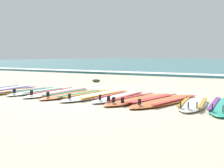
# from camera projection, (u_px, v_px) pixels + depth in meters

# --- Properties ---
(ground_plane) EXTENTS (80.00, 80.00, 0.00)m
(ground_plane) POSITION_uv_depth(u_px,v_px,m) (104.00, 96.00, 8.01)
(ground_plane) COLOR beige
(wave_foam_strip) EXTENTS (80.00, 1.24, 0.11)m
(wave_foam_strip) POSITION_uv_depth(u_px,v_px,m) (202.00, 76.00, 14.82)
(wave_foam_strip) COLOR white
(wave_foam_strip) RESTS_ON ground
(surfboard_0) EXTENTS (0.93, 2.59, 0.18)m
(surfboard_0) POSITION_uv_depth(u_px,v_px,m) (2.00, 90.00, 9.10)
(surfboard_0) COLOR white
(surfboard_0) RESTS_ON ground
(surfboard_1) EXTENTS (0.81, 2.40, 0.18)m
(surfboard_1) POSITION_uv_depth(u_px,v_px,m) (16.00, 91.00, 8.77)
(surfboard_1) COLOR yellow
(surfboard_1) RESTS_ON ground
(surfboard_2) EXTENTS (0.54, 2.09, 0.18)m
(surfboard_2) POSITION_uv_depth(u_px,v_px,m) (39.00, 91.00, 8.68)
(surfboard_2) COLOR white
(surfboard_2) RESTS_ON ground
(surfboard_3) EXTENTS (0.70, 2.48, 0.18)m
(surfboard_3) POSITION_uv_depth(u_px,v_px,m) (58.00, 92.00, 8.46)
(surfboard_3) COLOR silver
(surfboard_3) RESTS_ON ground
(surfboard_4) EXTENTS (0.60, 2.31, 0.18)m
(surfboard_4) POSITION_uv_depth(u_px,v_px,m) (73.00, 94.00, 8.08)
(surfboard_4) COLOR orange
(surfboard_4) RESTS_ON ground
(surfboard_5) EXTENTS (0.68, 2.58, 0.18)m
(surfboard_5) POSITION_uv_depth(u_px,v_px,m) (96.00, 95.00, 7.86)
(surfboard_5) COLOR silver
(surfboard_5) RESTS_ON ground
(surfboard_6) EXTENTS (0.73, 2.32, 0.18)m
(surfboard_6) POSITION_uv_depth(u_px,v_px,m) (119.00, 97.00, 7.60)
(surfboard_6) COLOR white
(surfboard_6) RESTS_ON ground
(surfboard_7) EXTENTS (0.88, 2.53, 0.18)m
(surfboard_7) POSITION_uv_depth(u_px,v_px,m) (141.00, 99.00, 7.20)
(surfboard_7) COLOR orange
(surfboard_7) RESTS_ON ground
(surfboard_8) EXTENTS (0.91, 2.62, 0.18)m
(surfboard_8) POSITION_uv_depth(u_px,v_px,m) (166.00, 101.00, 6.94)
(surfboard_8) COLOR orange
(surfboard_8) RESTS_ON ground
(surfboard_9) EXTENTS (0.92, 2.10, 0.18)m
(surfboard_9) POSITION_uv_depth(u_px,v_px,m) (193.00, 104.00, 6.49)
(surfboard_9) COLOR white
(surfboard_9) RESTS_ON ground
(seaweed_clump_mid_sand) EXTENTS (0.30, 0.24, 0.11)m
(seaweed_clump_mid_sand) POSITION_uv_depth(u_px,v_px,m) (96.00, 81.00, 12.01)
(seaweed_clump_mid_sand) COLOR #384723
(seaweed_clump_mid_sand) RESTS_ON ground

